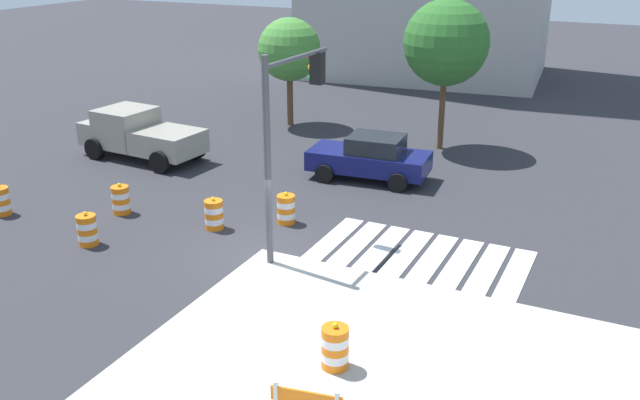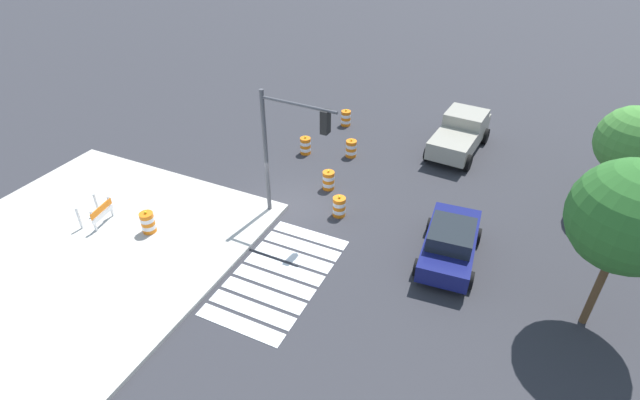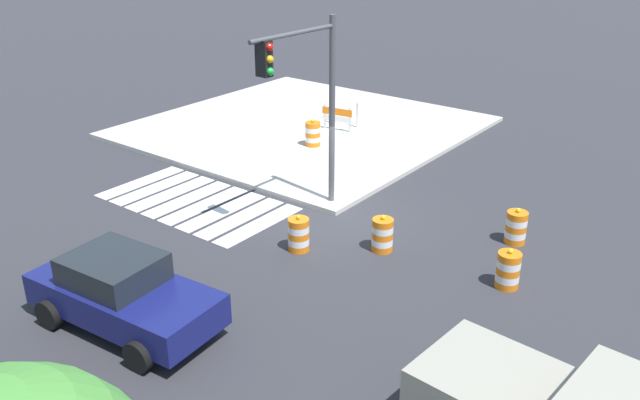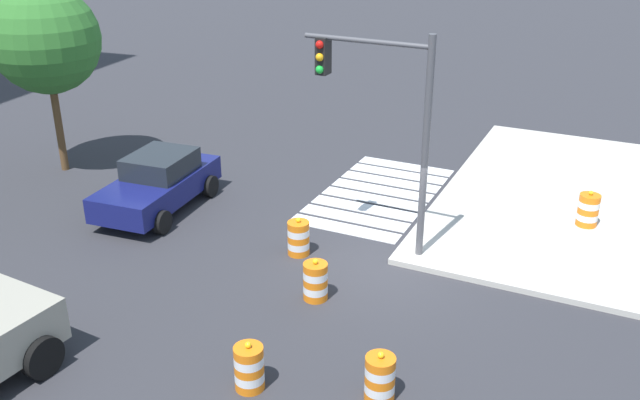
{
  "view_description": "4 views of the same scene",
  "coord_description": "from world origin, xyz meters",
  "px_view_note": "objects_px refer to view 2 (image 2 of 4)",
  "views": [
    {
      "loc": [
        9.06,
        -15.19,
        8.4
      ],
      "look_at": [
        0.57,
        2.53,
        0.83
      ],
      "focal_mm": 39.16,
      "sensor_mm": 36.0,
      "label": 1
    },
    {
      "loc": [
        15.22,
        8.88,
        12.41
      ],
      "look_at": [
        1.15,
        2.12,
        1.74
      ],
      "focal_mm": 26.98,
      "sensor_mm": 36.0,
      "label": 2
    },
    {
      "loc": [
        -10.4,
        14.33,
        8.34
      ],
      "look_at": [
        -0.25,
        1.08,
        0.97
      ],
      "focal_mm": 37.47,
      "sensor_mm": 36.0,
      "label": 3
    },
    {
      "loc": [
        -14.59,
        -5.01,
        8.55
      ],
      "look_at": [
        0.62,
        2.17,
        1.1
      ],
      "focal_mm": 39.28,
      "sensor_mm": 36.0,
      "label": 4
    }
  ],
  "objects_px": {
    "traffic_barrel_far_curb": "(346,118)",
    "construction_barricade": "(99,212)",
    "pickup_truck": "(461,132)",
    "sports_car": "(450,242)",
    "street_tree_streetside_mid": "(629,217)",
    "traffic_barrel_median_near": "(351,149)",
    "street_tree_streetside_near": "(632,141)",
    "traffic_barrel_near_corner": "(305,146)",
    "traffic_barrel_crosswalk_end": "(328,180)",
    "traffic_barrel_on_sidewalk": "(148,222)",
    "traffic_barrel_median_far": "(339,207)",
    "traffic_light_pole": "(289,137)"
  },
  "relations": [
    {
      "from": "traffic_barrel_far_curb",
      "to": "construction_barricade",
      "type": "relative_size",
      "value": 0.76
    },
    {
      "from": "pickup_truck",
      "to": "construction_barricade",
      "type": "bearing_deg",
      "value": -41.96
    },
    {
      "from": "sports_car",
      "to": "construction_barricade",
      "type": "bearing_deg",
      "value": -72.81
    },
    {
      "from": "traffic_barrel_far_curb",
      "to": "street_tree_streetside_mid",
      "type": "height_order",
      "value": "street_tree_streetside_mid"
    },
    {
      "from": "sports_car",
      "to": "traffic_barrel_far_curb",
      "type": "height_order",
      "value": "sports_car"
    },
    {
      "from": "traffic_barrel_median_near",
      "to": "street_tree_streetside_mid",
      "type": "distance_m",
      "value": 13.93
    },
    {
      "from": "construction_barricade",
      "to": "street_tree_streetside_near",
      "type": "distance_m",
      "value": 21.99
    },
    {
      "from": "pickup_truck",
      "to": "traffic_barrel_near_corner",
      "type": "distance_m",
      "value": 8.32
    },
    {
      "from": "traffic_barrel_crosswalk_end",
      "to": "traffic_barrel_on_sidewalk",
      "type": "relative_size",
      "value": 1.0
    },
    {
      "from": "sports_car",
      "to": "traffic_barrel_on_sidewalk",
      "type": "height_order",
      "value": "sports_car"
    },
    {
      "from": "sports_car",
      "to": "construction_barricade",
      "type": "distance_m",
      "value": 14.32
    },
    {
      "from": "construction_barricade",
      "to": "street_tree_streetside_near",
      "type": "relative_size",
      "value": 0.28
    },
    {
      "from": "sports_car",
      "to": "traffic_barrel_far_curb",
      "type": "bearing_deg",
      "value": -138.31
    },
    {
      "from": "traffic_barrel_median_far",
      "to": "sports_car",
      "type": "bearing_deg",
      "value": 80.84
    },
    {
      "from": "traffic_light_pole",
      "to": "sports_car",
      "type": "bearing_deg",
      "value": 92.43
    },
    {
      "from": "traffic_barrel_median_near",
      "to": "traffic_barrel_on_sidewalk",
      "type": "distance_m",
      "value": 10.9
    },
    {
      "from": "street_tree_streetside_near",
      "to": "street_tree_streetside_mid",
      "type": "distance_m",
      "value": 7.44
    },
    {
      "from": "traffic_light_pole",
      "to": "traffic_barrel_on_sidewalk",
      "type": "bearing_deg",
      "value": -53.56
    },
    {
      "from": "construction_barricade",
      "to": "street_tree_streetside_mid",
      "type": "relative_size",
      "value": 0.22
    },
    {
      "from": "traffic_light_pole",
      "to": "street_tree_streetside_mid",
      "type": "distance_m",
      "value": 11.55
    },
    {
      "from": "traffic_barrel_median_near",
      "to": "traffic_light_pole",
      "type": "xyz_separation_m",
      "value": [
        6.19,
        -0.16,
        3.46
      ]
    },
    {
      "from": "traffic_barrel_crosswalk_end",
      "to": "traffic_barrel_median_far",
      "type": "height_order",
      "value": "same"
    },
    {
      "from": "traffic_barrel_median_far",
      "to": "construction_barricade",
      "type": "bearing_deg",
      "value": -60.05
    },
    {
      "from": "pickup_truck",
      "to": "street_tree_streetside_near",
      "type": "distance_m",
      "value": 8.1
    },
    {
      "from": "traffic_barrel_far_curb",
      "to": "traffic_barrel_median_near",
      "type": "bearing_deg",
      "value": 27.3
    },
    {
      "from": "sports_car",
      "to": "traffic_barrel_far_curb",
      "type": "relative_size",
      "value": 4.35
    },
    {
      "from": "traffic_barrel_near_corner",
      "to": "traffic_barrel_on_sidewalk",
      "type": "height_order",
      "value": "traffic_barrel_on_sidewalk"
    },
    {
      "from": "construction_barricade",
      "to": "traffic_barrel_on_sidewalk",
      "type": "bearing_deg",
      "value": 100.84
    },
    {
      "from": "traffic_barrel_near_corner",
      "to": "street_tree_streetside_near",
      "type": "bearing_deg",
      "value": 94.06
    },
    {
      "from": "sports_car",
      "to": "traffic_light_pole",
      "type": "distance_m",
      "value": 7.37
    },
    {
      "from": "construction_barricade",
      "to": "traffic_light_pole",
      "type": "relative_size",
      "value": 0.24
    },
    {
      "from": "traffic_barrel_near_corner",
      "to": "traffic_barrel_median_far",
      "type": "distance_m",
      "value": 5.83
    },
    {
      "from": "sports_car",
      "to": "traffic_barrel_crosswalk_end",
      "type": "relative_size",
      "value": 4.35
    },
    {
      "from": "traffic_light_pole",
      "to": "traffic_barrel_median_far",
      "type": "bearing_deg",
      "value": 121.98
    },
    {
      "from": "traffic_barrel_near_corner",
      "to": "traffic_barrel_crosswalk_end",
      "type": "distance_m",
      "value": 3.65
    },
    {
      "from": "pickup_truck",
      "to": "street_tree_streetside_near",
      "type": "height_order",
      "value": "street_tree_streetside_near"
    },
    {
      "from": "traffic_barrel_median_far",
      "to": "traffic_light_pole",
      "type": "distance_m",
      "value": 4.01
    },
    {
      "from": "pickup_truck",
      "to": "traffic_barrel_median_near",
      "type": "relative_size",
      "value": 5.18
    },
    {
      "from": "street_tree_streetside_near",
      "to": "street_tree_streetside_mid",
      "type": "relative_size",
      "value": 0.81
    },
    {
      "from": "traffic_barrel_crosswalk_end",
      "to": "street_tree_streetside_mid",
      "type": "distance_m",
      "value": 12.33
    },
    {
      "from": "construction_barricade",
      "to": "traffic_barrel_far_curb",
      "type": "bearing_deg",
      "value": 158.05
    },
    {
      "from": "traffic_barrel_median_near",
      "to": "pickup_truck",
      "type": "bearing_deg",
      "value": 123.87
    },
    {
      "from": "traffic_barrel_on_sidewalk",
      "to": "sports_car",
      "type": "bearing_deg",
      "value": 108.38
    },
    {
      "from": "traffic_barrel_near_corner",
      "to": "street_tree_streetside_mid",
      "type": "distance_m",
      "value": 15.54
    },
    {
      "from": "pickup_truck",
      "to": "street_tree_streetside_near",
      "type": "bearing_deg",
      "value": 66.67
    },
    {
      "from": "traffic_barrel_near_corner",
      "to": "traffic_barrel_median_near",
      "type": "height_order",
      "value": "same"
    },
    {
      "from": "traffic_barrel_on_sidewalk",
      "to": "traffic_barrel_far_curb",
      "type": "bearing_deg",
      "value": 166.2
    },
    {
      "from": "pickup_truck",
      "to": "traffic_light_pole",
      "type": "distance_m",
      "value": 11.19
    },
    {
      "from": "pickup_truck",
      "to": "traffic_barrel_far_curb",
      "type": "relative_size",
      "value": 5.18
    },
    {
      "from": "pickup_truck",
      "to": "traffic_light_pole",
      "type": "bearing_deg",
      "value": -28.22
    }
  ]
}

